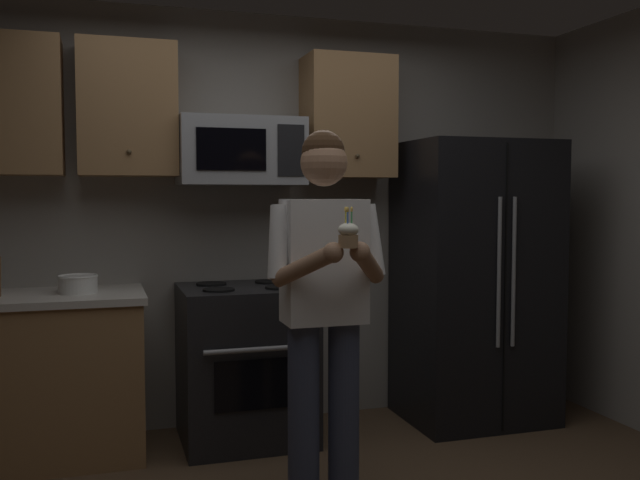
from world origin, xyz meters
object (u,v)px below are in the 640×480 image
at_px(oven_range, 246,363).
at_px(microwave, 240,152).
at_px(refrigerator, 474,281).
at_px(bowl_large_white, 78,284).
at_px(person, 325,294).
at_px(cupcake, 348,235).

bearing_deg(oven_range, microwave, 89.98).
bearing_deg(refrigerator, microwave, 173.97).
height_order(oven_range, refrigerator, refrigerator).
relative_size(oven_range, microwave, 1.26).
xyz_separation_m(microwave, bowl_large_white, (-0.93, -0.11, -0.75)).
distance_m(person, cupcake, 0.44).
distance_m(microwave, person, 1.31).
relative_size(oven_range, refrigerator, 0.52).
xyz_separation_m(refrigerator, bowl_large_white, (-2.43, 0.05, 0.07)).
relative_size(microwave, person, 0.42).
height_order(refrigerator, cupcake, refrigerator).
bearing_deg(microwave, cupcake, -82.36).
xyz_separation_m(microwave, person, (0.19, -1.07, -0.72)).
height_order(person, cupcake, person).
height_order(microwave, refrigerator, microwave).
bearing_deg(cupcake, bowl_large_white, 131.07).
xyz_separation_m(bowl_large_white, cupcake, (1.12, -1.29, 0.32)).
relative_size(refrigerator, cupcake, 10.35).
xyz_separation_m(microwave, cupcake, (0.19, -1.40, -0.43)).
distance_m(oven_range, person, 1.11).
xyz_separation_m(microwave, refrigerator, (1.50, -0.16, -0.82)).
height_order(bowl_large_white, person, person).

